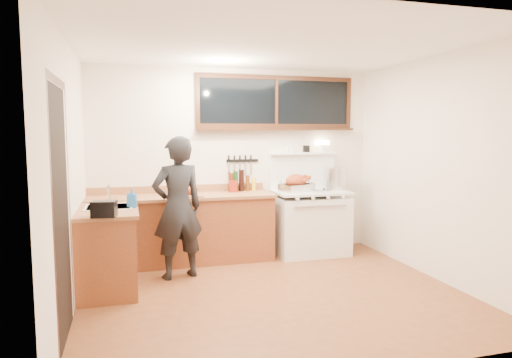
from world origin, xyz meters
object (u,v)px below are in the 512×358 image
object	(u,v)px
vintage_stove	(310,221)
cutting_board	(189,192)
roast_turkey	(296,184)
man	(178,208)

from	to	relation	value
vintage_stove	cutting_board	world-z (taller)	vintage_stove
cutting_board	roast_turkey	bearing A→B (deg)	3.73
man	roast_turkey	world-z (taller)	man
cutting_board	roast_turkey	size ratio (longest dim) A/B	0.93
man	cutting_board	size ratio (longest dim) A/B	3.81
man	cutting_board	xyz separation A→B (m)	(0.20, 0.50, 0.11)
vintage_stove	cutting_board	xyz separation A→B (m)	(-1.72, -0.09, 0.49)
vintage_stove	roast_turkey	distance (m)	0.57
roast_turkey	cutting_board	bearing A→B (deg)	-176.27
vintage_stove	roast_turkey	world-z (taller)	vintage_stove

